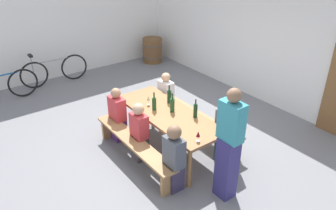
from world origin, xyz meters
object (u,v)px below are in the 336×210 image
(wine_bottle_0, at_px, (195,110))
(parked_bicycle_0, at_px, (54,70))
(wine_bottle_1, at_px, (154,103))
(parked_bicycle_1, at_px, (0,88))
(wine_bottle_2, at_px, (172,105))
(seated_guest_far_1, at_px, (227,135))
(tasting_table, at_px, (168,116))
(standing_host, at_px, (229,147))
(wine_glass_0, at_px, (198,134))
(seated_guest_far_0, at_px, (166,99))
(wine_barrel, at_px, (152,50))
(bench_near, at_px, (134,145))
(wine_glass_1, at_px, (148,98))
(wine_bottle_3, at_px, (169,96))
(seated_guest_near_0, at_px, (118,116))
(seated_guest_near_1, at_px, (139,133))
(bench_far, at_px, (198,120))
(seated_guest_near_2, at_px, (174,159))

(wine_bottle_0, bearing_deg, parked_bicycle_0, -168.74)
(wine_bottle_1, bearing_deg, parked_bicycle_0, -172.76)
(parked_bicycle_1, bearing_deg, wine_bottle_2, -61.61)
(seated_guest_far_1, bearing_deg, tasting_table, -57.35)
(wine_bottle_0, bearing_deg, parked_bicycle_1, -151.58)
(standing_host, bearing_deg, wine_bottle_2, -4.72)
(wine_glass_0, distance_m, standing_host, 0.52)
(seated_guest_far_0, height_order, wine_barrel, seated_guest_far_0)
(tasting_table, bearing_deg, standing_host, -1.50)
(bench_near, bearing_deg, wine_glass_1, 126.47)
(wine_glass_0, relative_size, seated_guest_far_0, 0.16)
(parked_bicycle_1, bearing_deg, wine_glass_0, -69.23)
(wine_bottle_1, relative_size, wine_bottle_3, 0.98)
(wine_bottle_1, relative_size, wine_barrel, 0.46)
(tasting_table, distance_m, wine_bottle_3, 0.44)
(wine_glass_0, height_order, wine_glass_1, wine_glass_1)
(wine_bottle_2, distance_m, seated_guest_near_0, 1.13)
(wine_bottle_1, distance_m, wine_bottle_2, 0.33)
(standing_host, distance_m, parked_bicycle_0, 5.71)
(wine_glass_1, height_order, seated_guest_near_1, seated_guest_near_1)
(seated_guest_far_0, bearing_deg, bench_far, 100.05)
(parked_bicycle_1, bearing_deg, wine_bottle_3, -57.57)
(wine_glass_0, bearing_deg, wine_bottle_0, 142.44)
(seated_guest_near_2, relative_size, seated_guest_far_0, 1.05)
(wine_glass_0, bearing_deg, seated_guest_far_0, 157.99)
(wine_bottle_3, xyz_separation_m, seated_guest_near_2, (1.22, -0.82, -0.32))
(seated_guest_near_1, distance_m, parked_bicycle_1, 4.08)
(seated_guest_near_0, relative_size, parked_bicycle_1, 0.62)
(wine_glass_1, height_order, seated_guest_far_0, seated_guest_far_0)
(wine_bottle_3, bearing_deg, seated_guest_far_1, 15.09)
(wine_glass_1, xyz_separation_m, standing_host, (1.94, 0.07, -0.01))
(seated_guest_near_0, xyz_separation_m, wine_barrel, (-3.22, 2.97, -0.13))
(standing_host, bearing_deg, wine_bottle_3, -9.18)
(parked_bicycle_0, bearing_deg, wine_glass_0, -81.92)
(tasting_table, relative_size, bench_near, 1.05)
(wine_glass_1, bearing_deg, seated_guest_near_1, -48.88)
(parked_bicycle_1, bearing_deg, seated_guest_near_1, -69.28)
(bench_far, bearing_deg, parked_bicycle_0, -162.00)
(tasting_table, xyz_separation_m, seated_guest_near_1, (-0.05, -0.57, -0.16))
(bench_far, xyz_separation_m, seated_guest_near_1, (-0.05, -1.29, 0.16))
(seated_guest_near_2, bearing_deg, tasting_table, 58.12)
(wine_bottle_3, xyz_separation_m, seated_guest_near_0, (-0.52, -0.82, -0.37))
(wine_bottle_1, relative_size, seated_guest_far_1, 0.30)
(wine_bottle_3, bearing_deg, bench_far, 57.55)
(bench_near, relative_size, wine_barrel, 2.88)
(wine_bottle_0, distance_m, seated_guest_near_0, 1.54)
(wine_bottle_1, xyz_separation_m, wine_bottle_3, (-0.07, 0.38, 0.00))
(seated_guest_near_0, bearing_deg, bench_near, -100.35)
(seated_guest_near_2, xyz_separation_m, parked_bicycle_0, (-5.09, -0.06, -0.18))
(seated_guest_near_2, bearing_deg, wine_glass_0, -9.73)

